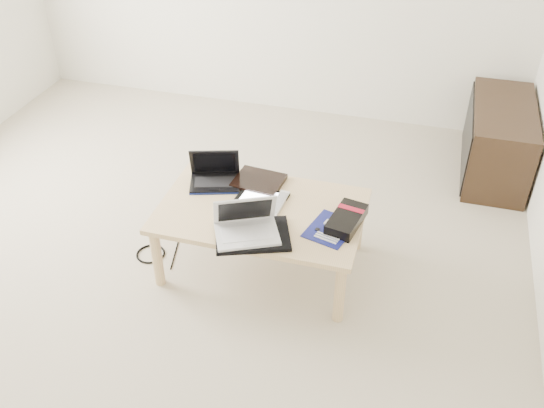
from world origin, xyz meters
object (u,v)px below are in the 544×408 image
(white_laptop, at_px, (246,226))
(gpu_box, at_px, (347,220))
(coffee_table, at_px, (261,216))
(media_cabinet, at_px, (497,140))
(netbook, at_px, (215,176))

(white_laptop, height_order, gpu_box, white_laptop)
(coffee_table, bearing_deg, media_cabinet, 47.36)
(media_cabinet, relative_size, gpu_box, 2.96)
(coffee_table, xyz_separation_m, netbook, (-0.33, 0.17, 0.09))
(gpu_box, bearing_deg, coffee_table, 178.80)
(coffee_table, xyz_separation_m, white_laptop, (-0.01, -0.24, 0.11))
(netbook, bearing_deg, coffee_table, -27.87)
(media_cabinet, relative_size, white_laptop, 2.37)
(white_laptop, bearing_deg, coffee_table, 88.53)
(media_cabinet, xyz_separation_m, netbook, (-1.60, -1.22, 0.19))
(media_cabinet, relative_size, netbook, 2.75)
(coffee_table, xyz_separation_m, media_cabinet, (1.28, 1.39, -0.10))
(coffee_table, relative_size, media_cabinet, 1.22)
(coffee_table, bearing_deg, white_laptop, -91.47)
(gpu_box, bearing_deg, white_laptop, -153.96)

